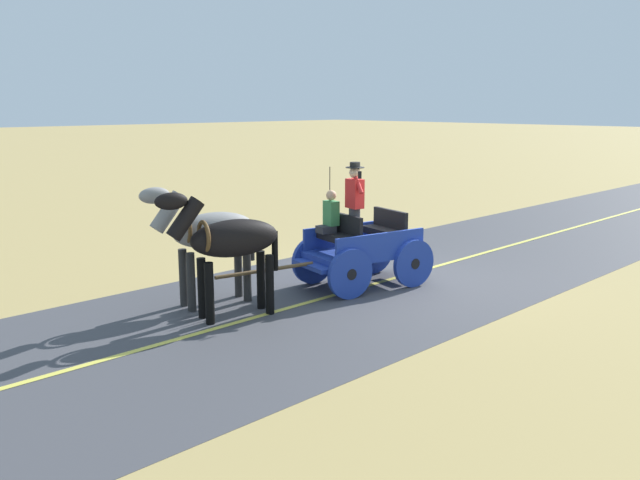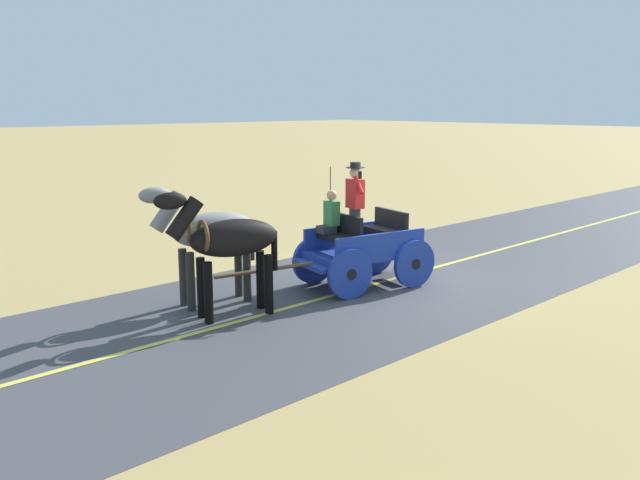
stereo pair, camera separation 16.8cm
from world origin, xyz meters
The scene contains 6 objects.
ground_plane centered at (0.00, 0.00, 0.00)m, with size 200.00×200.00×0.00m, color tan.
road_surface centered at (0.00, 0.00, 0.00)m, with size 5.89×160.00×0.01m, color #424247.
road_centre_stripe centered at (0.00, 0.00, 0.01)m, with size 0.12×160.00×0.00m, color #DBCC4C.
horse_drawn_carriage centered at (0.14, 0.90, 0.82)m, with size 1.87×4.51×2.50m.
horse_near_side centered at (0.33, 3.95, 1.32)m, with size 0.93×2.14×2.21m.
horse_off_side centered at (1.17, 3.78, 1.32)m, with size 0.85×2.15×2.21m.
Camera 2 is at (-8.61, 10.23, 3.58)m, focal length 36.98 mm.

